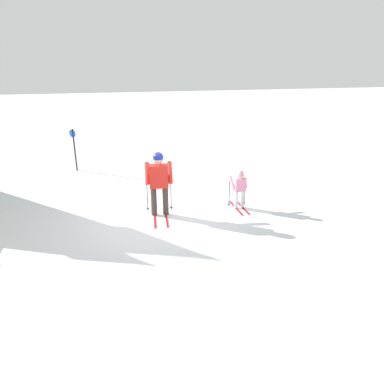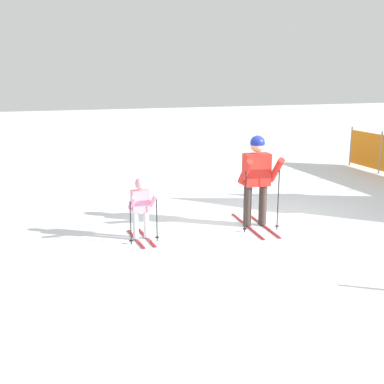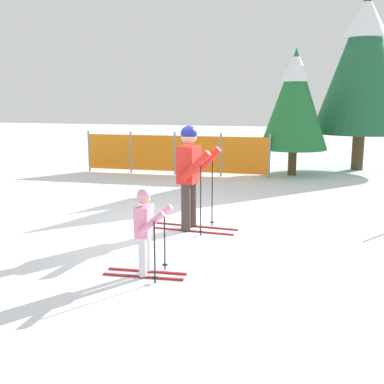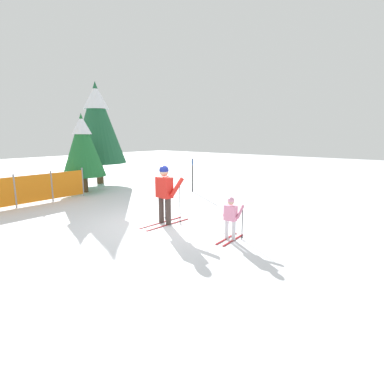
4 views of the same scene
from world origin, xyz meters
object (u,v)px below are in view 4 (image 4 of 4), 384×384
Objects in this scene: skier_child at (231,215)px; conifer_near at (97,122)px; trail_marker at (193,172)px; conifer_far at (83,144)px; skier_adult at (165,189)px; safety_fence at (15,191)px.

skier_child is 10.79m from conifer_near.
trail_marker is at bearing 43.93° from skier_child.
conifer_far is 2.65m from conifer_near.
skier_adult is 5.04m from trail_marker.
trail_marker is (1.26, -5.30, -2.28)m from conifer_near.
skier_adult is 0.33× the size of conifer_near.
skier_child is 6.40m from trail_marker.
conifer_near reaches higher than skier_child.
skier_child is 0.72× the size of trail_marker.
safety_fence is at bearing 113.23° from skier_adult.
skier_adult reaches higher than skier_child.
conifer_far is 4.99m from trail_marker.
safety_fence reaches higher than skier_child.
trail_marker is at bearing -50.14° from conifer_far.
conifer_far is (3.20, 0.78, 1.55)m from safety_fence.
skier_child is at bearing -106.89° from conifer_near.
conifer_far reaches higher than safety_fence.
conifer_far is at bearing 129.86° from trail_marker.
skier_child is (0.04, -2.18, -0.39)m from skier_adult.
conifer_far is 2.32× the size of trail_marker.
skier_child is at bearing -98.15° from conifer_far.
safety_fence is 1.54× the size of conifer_far.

